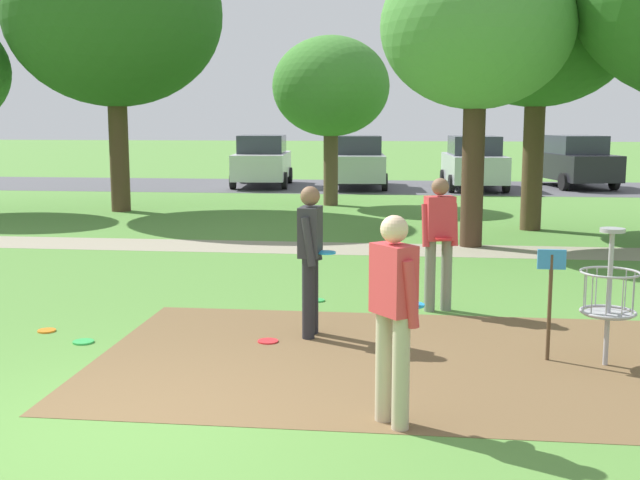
# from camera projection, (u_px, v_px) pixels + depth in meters

# --- Properties ---
(ground_plane) EXTENTS (160.00, 160.00, 0.00)m
(ground_plane) POSITION_uv_depth(u_px,v_px,m) (111.00, 434.00, 6.22)
(ground_plane) COLOR #518438
(dirt_tee_pad) EXTENTS (6.66, 3.87, 0.01)m
(dirt_tee_pad) POSITION_uv_depth(u_px,v_px,m) (421.00, 361.00, 8.08)
(dirt_tee_pad) COLOR brown
(dirt_tee_pad) RESTS_ON ground
(disc_golf_basket) EXTENTS (0.98, 0.58, 1.39)m
(disc_golf_basket) POSITION_uv_depth(u_px,v_px,m) (603.00, 291.00, 7.85)
(disc_golf_basket) COLOR #9E9EA3
(disc_golf_basket) RESTS_ON ground
(player_foreground_watching) EXTENTS (0.45, 0.47, 1.71)m
(player_foreground_watching) POSITION_uv_depth(u_px,v_px,m) (393.00, 308.00, 6.26)
(player_foreground_watching) COLOR tan
(player_foreground_watching) RESTS_ON ground
(player_throwing) EXTENTS (0.50, 0.44, 1.71)m
(player_throwing) POSITION_uv_depth(u_px,v_px,m) (439.00, 236.00, 10.05)
(player_throwing) COLOR slate
(player_throwing) RESTS_ON ground
(player_waiting_right) EXTENTS (0.41, 0.48, 1.71)m
(player_waiting_right) POSITION_uv_depth(u_px,v_px,m) (311.00, 252.00, 8.87)
(player_waiting_right) COLOR #232328
(player_waiting_right) RESTS_ON ground
(frisbee_by_tee) EXTENTS (0.21, 0.21, 0.02)m
(frisbee_by_tee) POSITION_uv_depth(u_px,v_px,m) (47.00, 331.00, 9.20)
(frisbee_by_tee) COLOR orange
(frisbee_by_tee) RESTS_ON ground
(frisbee_mid_grass) EXTENTS (0.23, 0.23, 0.02)m
(frisbee_mid_grass) POSITION_uv_depth(u_px,v_px,m) (268.00, 341.00, 8.76)
(frisbee_mid_grass) COLOR red
(frisbee_mid_grass) RESTS_ON ground
(frisbee_far_right) EXTENTS (0.23, 0.23, 0.02)m
(frisbee_far_right) POSITION_uv_depth(u_px,v_px,m) (83.00, 342.00, 8.74)
(frisbee_far_right) COLOR green
(frisbee_far_right) RESTS_ON ground
(frisbee_scattered_b) EXTENTS (0.20, 0.20, 0.02)m
(frisbee_scattered_b) POSITION_uv_depth(u_px,v_px,m) (317.00, 300.00, 10.73)
(frisbee_scattered_b) COLOR green
(frisbee_scattered_b) RESTS_ON ground
(tree_near_left) EXTENTS (3.27, 3.27, 4.72)m
(tree_near_left) POSITION_uv_depth(u_px,v_px,m) (331.00, 87.00, 22.03)
(tree_near_left) COLOR brown
(tree_near_left) RESTS_ON ground
(tree_mid_left) EXTENTS (3.60, 3.60, 5.67)m
(tree_mid_left) POSITION_uv_depth(u_px,v_px,m) (477.00, 28.00, 14.69)
(tree_mid_left) COLOR #422D1E
(tree_mid_left) RESTS_ON ground
(tree_mid_right) EXTENTS (4.29, 4.29, 6.33)m
(tree_mid_right) POSITION_uv_depth(u_px,v_px,m) (538.00, 22.00, 16.91)
(tree_mid_right) COLOR #4C3823
(tree_mid_right) RESTS_ON ground
(tree_far_left) EXTENTS (5.57, 5.57, 7.47)m
(tree_far_left) POSITION_uv_depth(u_px,v_px,m) (114.00, 14.00, 20.34)
(tree_far_left) COLOR #4C3823
(tree_far_left) RESTS_ON ground
(parking_lot_strip) EXTENTS (36.00, 6.00, 0.01)m
(parking_lot_strip) POSITION_uv_depth(u_px,v_px,m) (349.00, 186.00, 28.67)
(parking_lot_strip) COLOR #4C4C51
(parking_lot_strip) RESTS_ON ground
(parked_car_leftmost) EXTENTS (2.25, 4.34, 1.84)m
(parked_car_leftmost) POSITION_uv_depth(u_px,v_px,m) (262.00, 161.00, 28.68)
(parked_car_leftmost) COLOR silver
(parked_car_leftmost) RESTS_ON ground
(parked_car_center_left) EXTENTS (2.27, 4.35, 1.84)m
(parked_car_center_left) POSITION_uv_depth(u_px,v_px,m) (357.00, 162.00, 28.08)
(parked_car_center_left) COLOR #B2B7BC
(parked_car_center_left) RESTS_ON ground
(parked_car_center_right) EXTENTS (2.20, 4.32, 1.84)m
(parked_car_center_right) POSITION_uv_depth(u_px,v_px,m) (474.00, 163.00, 27.37)
(parked_car_center_right) COLOR #B2B7BC
(parked_car_center_right) RESTS_ON ground
(parked_car_rightmost) EXTENTS (2.66, 4.49, 1.84)m
(parked_car_rightmost) POSITION_uv_depth(u_px,v_px,m) (574.00, 161.00, 28.23)
(parked_car_rightmost) COLOR black
(parked_car_rightmost) RESTS_ON ground
(gravel_path) EXTENTS (40.00, 1.43, 0.00)m
(gravel_path) POSITION_uv_depth(u_px,v_px,m) (290.00, 247.00, 15.17)
(gravel_path) COLOR gray
(gravel_path) RESTS_ON ground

